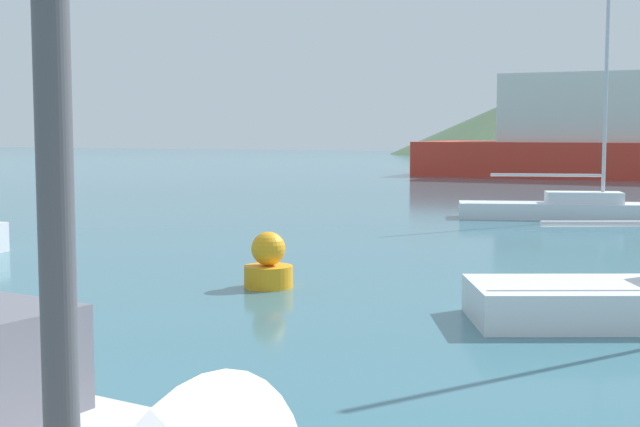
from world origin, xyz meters
TOP-DOWN VIEW (x-y plane):
  - sailboat_middle at (4.21, 27.51)m, footprint 8.02×3.65m
  - buoy_marker at (0.72, 12.08)m, footprint 0.89×0.89m
  - hill_west at (-15.25, 107.79)m, footprint 29.87×29.87m

SIDE VIEW (x-z plane):
  - sailboat_middle at x=4.21m, z-range -3.56..4.32m
  - buoy_marker at x=0.72m, z-range -0.09..0.93m
  - hill_west at x=-15.25m, z-range 0.00..6.57m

